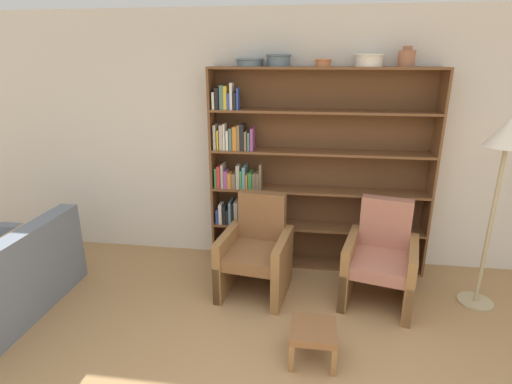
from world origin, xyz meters
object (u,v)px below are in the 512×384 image
at_px(floor_lamp, 506,148).
at_px(armchair_leather, 256,252).
at_px(vase_tall, 407,58).
at_px(armchair_cushioned, 380,260).
at_px(bowl_cream, 369,59).
at_px(bookshelf, 298,175).
at_px(bowl_terracotta, 250,62).
at_px(bowl_slate, 279,60).
at_px(footstool, 313,333).
at_px(bowl_sage, 323,62).

bearing_deg(floor_lamp, armchair_leather, -178.59).
relative_size(vase_tall, armchair_cushioned, 0.19).
relative_size(vase_tall, floor_lamp, 0.11).
bearing_deg(bowl_cream, vase_tall, 0.00).
distance_m(bowl_cream, armchair_leather, 2.17).
relative_size(bookshelf, armchair_cushioned, 2.41).
distance_m(bowl_terracotta, armchair_leather, 1.91).
distance_m(bowl_slate, footstool, 2.58).
distance_m(bookshelf, vase_tall, 1.56).
distance_m(bookshelf, bowl_sage, 1.18).
relative_size(armchair_leather, armchair_cushioned, 1.00).
height_order(bowl_terracotta, footstool, bowl_terracotta).
xyz_separation_m(bowl_sage, bowl_cream, (0.44, -0.00, 0.02)).
relative_size(bookshelf, bowl_sage, 13.66).
distance_m(bowl_slate, floor_lamp, 2.20).
bearing_deg(armchair_cushioned, bowl_sage, -31.20).
distance_m(bookshelf, footstool, 1.79).
bearing_deg(armchair_leather, bowl_sage, -125.17).
relative_size(bowl_terracotta, bowl_sage, 1.70).
relative_size(bookshelf, vase_tall, 12.40).
height_order(bowl_slate, vase_tall, vase_tall).
distance_m(bowl_terracotta, vase_tall, 1.51).
bearing_deg(floor_lamp, bowl_cream, 153.24).
height_order(bookshelf, footstool, bookshelf).
relative_size(bowl_cream, armchair_cushioned, 0.29).
bearing_deg(bowl_cream, bowl_sage, 180.00).
height_order(bookshelf, armchair_leather, bookshelf).
height_order(bowl_cream, armchair_leather, bowl_cream).
bearing_deg(vase_tall, bowl_slate, 180.00).
relative_size(bowl_cream, footstool, 0.81).
xyz_separation_m(bookshelf, bowl_terracotta, (-0.52, -0.02, 1.17)).
height_order(bowl_slate, footstool, bowl_slate).
xyz_separation_m(vase_tall, floor_lamp, (0.78, -0.57, -0.73)).
distance_m(bowl_cream, vase_tall, 0.35).
bearing_deg(bowl_cream, armchair_leather, -148.56).
relative_size(bowl_terracotta, armchair_cushioned, 0.30).
distance_m(bookshelf, bowl_cream, 1.35).
bearing_deg(vase_tall, floor_lamp, -36.03).
height_order(bowl_terracotta, armchair_cushioned, bowl_terracotta).
distance_m(bowl_slate, armchair_cushioned, 2.20).
bearing_deg(bowl_cream, footstool, -105.67).
height_order(bowl_cream, footstool, bowl_cream).
bearing_deg(vase_tall, armchair_cushioned, -104.26).
distance_m(bowl_sage, vase_tall, 0.79).
relative_size(bowl_cream, armchair_leather, 0.29).
height_order(bowl_terracotta, bowl_sage, bowl_terracotta).
bearing_deg(armchair_leather, bowl_slate, -94.78).
xyz_separation_m(vase_tall, footstool, (-0.78, -1.56, -2.02)).
height_order(bowl_slate, armchair_leather, bowl_slate).
height_order(armchair_cushioned, floor_lamp, floor_lamp).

